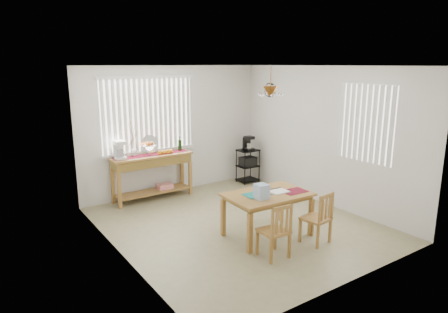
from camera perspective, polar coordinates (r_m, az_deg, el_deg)
ground at (r=6.81m, az=1.94°, el=-9.67°), size 4.00×4.50×0.01m
room_shell at (r=6.36m, az=2.00°, el=4.62°), size 4.20×4.70×2.70m
sideboard at (r=7.96m, az=-10.16°, el=-1.32°), size 1.60×0.45×0.90m
sideboard_items at (r=7.79m, az=-12.05°, el=1.01°), size 1.52×0.38×0.69m
wire_cart at (r=9.02m, az=3.42°, el=-0.88°), size 0.44×0.35×0.75m
cart_items at (r=8.93m, az=3.42°, el=1.89°), size 0.18×0.21×0.31m
dining_table at (r=6.21m, az=6.25°, el=-5.96°), size 1.32×0.88×0.69m
table_items at (r=6.01m, az=5.99°, el=-5.01°), size 0.98×0.50×0.22m
chair_left at (r=5.61m, az=7.33°, el=-10.54°), size 0.39×0.39×0.80m
chair_right at (r=6.15m, az=13.25°, el=-8.59°), size 0.42×0.42×0.80m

